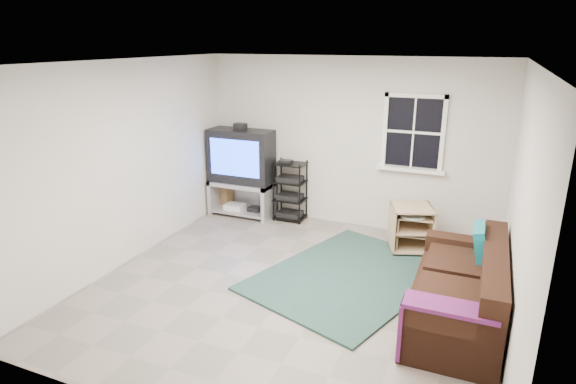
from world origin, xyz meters
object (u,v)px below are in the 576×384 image
at_px(side_table_right, 415,229).
at_px(sofa, 461,294).
at_px(av_rack, 290,194).
at_px(side_table_left, 410,226).
at_px(tv_unit, 242,166).

bearing_deg(side_table_right, sofa, -66.60).
bearing_deg(side_table_right, av_rack, 168.49).
distance_m(av_rack, sofa, 3.47).
xyz_separation_m(side_table_left, side_table_right, (0.07, 0.02, -0.04)).
bearing_deg(av_rack, tv_unit, -174.06).
relative_size(side_table_left, side_table_right, 1.26).
bearing_deg(sofa, side_table_right, 113.40).
distance_m(tv_unit, sofa, 4.15).
bearing_deg(tv_unit, side_table_right, -6.60).
distance_m(av_rack, side_table_left, 2.04).
bearing_deg(side_table_left, sofa, -64.43).
bearing_deg(side_table_right, tv_unit, 173.40).
bearing_deg(tv_unit, av_rack, 5.94).
relative_size(av_rack, sofa, 0.50).
xyz_separation_m(tv_unit, side_table_left, (2.82, -0.35, -0.50)).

